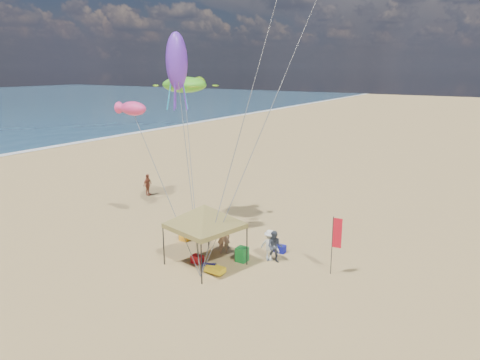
{
  "coord_description": "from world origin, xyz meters",
  "views": [
    {
      "loc": [
        10.63,
        -13.94,
        9.09
      ],
      "look_at": [
        0.0,
        3.0,
        4.0
      ],
      "focal_mm": 33.56,
      "sensor_mm": 36.0,
      "label": 1
    }
  ],
  "objects": [
    {
      "name": "bag_orange",
      "position": [
        -2.54,
        5.16,
        0.18
      ],
      "size": [
        0.54,
        0.69,
        0.36
      ],
      "primitive_type": "cylinder",
      "rotation": [
        0.0,
        1.57,
        1.22
      ],
      "color": "#FFB30E",
      "rests_on": "ground"
    },
    {
      "name": "bag_navy",
      "position": [
        -0.6,
        1.31,
        0.18
      ],
      "size": [
        0.69,
        0.54,
        0.36
      ],
      "primitive_type": "cylinder",
      "rotation": [
        0.0,
        1.57,
        0.35
      ],
      "color": "#0D0E3B",
      "rests_on": "ground"
    },
    {
      "name": "feather_flag",
      "position": [
        4.39,
        3.95,
        1.84
      ],
      "size": [
        0.42,
        0.09,
        2.73
      ],
      "color": "black",
      "rests_on": "ground"
    },
    {
      "name": "cooler_blue",
      "position": [
        1.19,
        4.88,
        0.19
      ],
      "size": [
        0.54,
        0.38,
        0.38
      ],
      "primitive_type": "cube",
      "color": "#121698",
      "rests_on": "ground"
    },
    {
      "name": "ground",
      "position": [
        0.0,
        0.0,
        0.0
      ],
      "size": [
        280.0,
        280.0,
        0.0
      ],
      "primitive_type": "plane",
      "color": "tan",
      "rests_on": "ground"
    },
    {
      "name": "fish_kite",
      "position": [
        -6.06,
        2.5,
        7.02
      ],
      "size": [
        1.65,
        0.89,
        0.71
      ],
      "primitive_type": "ellipsoid",
      "rotation": [
        0.0,
        0.0,
        0.06
      ],
      "color": "#F63A81",
      "rests_on": "ground"
    },
    {
      "name": "crate_grey",
      "position": [
        -0.14,
        1.27,
        0.14
      ],
      "size": [
        0.34,
        0.3,
        0.28
      ],
      "primitive_type": "cube",
      "color": "gray",
      "rests_on": "ground"
    },
    {
      "name": "canopy_tent",
      "position": [
        -1.12,
        1.73,
        2.86
      ],
      "size": [
        5.42,
        5.42,
        3.43
      ],
      "color": "black",
      "rests_on": "ground"
    },
    {
      "name": "turtle_kite",
      "position": [
        -5.68,
        6.17,
        8.08
      ],
      "size": [
        2.7,
        2.17,
        0.89
      ],
      "primitive_type": "ellipsoid",
      "rotation": [
        0.0,
        0.0,
        -0.01
      ],
      "color": "#52D026",
      "rests_on": "ground"
    },
    {
      "name": "squid_kite",
      "position": [
        -4.25,
        3.86,
        9.33
      ],
      "size": [
        1.38,
        1.38,
        2.82
      ],
      "primitive_type": "ellipsoid",
      "rotation": [
        0.0,
        0.0,
        0.34
      ],
      "color": "#6B30D3",
      "rests_on": "ground"
    },
    {
      "name": "beach_cart",
      "position": [
        -0.2,
        1.19,
        0.2
      ],
      "size": [
        0.9,
        0.5,
        0.24
      ],
      "primitive_type": "cube",
      "color": "yellow",
      "rests_on": "ground"
    },
    {
      "name": "cooler_red",
      "position": [
        -1.56,
        1.66,
        0.19
      ],
      "size": [
        0.54,
        0.38,
        0.38
      ],
      "primitive_type": "cube",
      "color": "#B50E16",
      "rests_on": "ground"
    },
    {
      "name": "person_near_c",
      "position": [
        1.18,
        3.8,
        0.76
      ],
      "size": [
        0.99,
        0.57,
        1.53
      ],
      "primitive_type": "imported",
      "rotation": [
        0.0,
        0.0,
        3.13
      ],
      "color": "silver",
      "rests_on": "ground"
    },
    {
      "name": "person_near_a",
      "position": [
        -1.13,
        3.28,
        0.87
      ],
      "size": [
        0.76,
        0.69,
        1.75
      ],
      "primitive_type": "imported",
      "rotation": [
        0.0,
        0.0,
        3.71
      ],
      "color": "tan",
      "rests_on": "ground"
    },
    {
      "name": "person_far_a",
      "position": [
        -11.66,
        9.01,
        0.79
      ],
      "size": [
        0.52,
        0.97,
        1.57
      ],
      "primitive_type": "imported",
      "rotation": [
        0.0,
        0.0,
        1.72
      ],
      "color": "#B46145",
      "rests_on": "ground"
    },
    {
      "name": "chair_green",
      "position": [
        0.13,
        2.97,
        0.35
      ],
      "size": [
        0.5,
        0.5,
        0.7
      ],
      "primitive_type": "cube",
      "color": "#188831",
      "rests_on": "ground"
    },
    {
      "name": "chair_yellow",
      "position": [
        -3.86,
        3.62,
        0.35
      ],
      "size": [
        0.5,
        0.5,
        0.7
      ],
      "primitive_type": "cube",
      "color": "#F8A31B",
      "rests_on": "ground"
    },
    {
      "name": "person_near_b",
      "position": [
        1.5,
        3.71,
        0.78
      ],
      "size": [
        0.9,
        0.8,
        1.56
      ],
      "primitive_type": "imported",
      "rotation": [
        0.0,
        0.0,
        0.32
      ],
      "color": "#343C48",
      "rests_on": "ground"
    }
  ]
}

